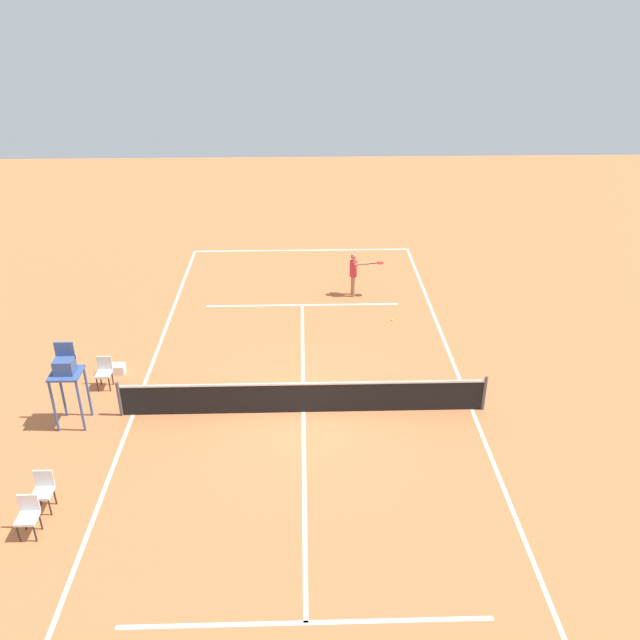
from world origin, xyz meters
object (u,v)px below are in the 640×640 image
at_px(player_serving, 355,271).
at_px(courtside_chair_far, 43,489).
at_px(umpire_chair, 66,372).
at_px(tennis_ball, 392,320).
at_px(equipment_bag, 112,369).
at_px(courtside_chair_mid, 104,371).
at_px(courtside_chair_near, 28,514).

xyz_separation_m(player_serving, courtside_chair_far, (7.90, 11.28, -0.48)).
height_order(player_serving, umpire_chair, umpire_chair).
height_order(tennis_ball, equipment_bag, equipment_bag).
bearing_deg(courtside_chair_mid, umpire_chair, 78.35).
distance_m(courtside_chair_near, equipment_bag, 6.63).
height_order(tennis_ball, courtside_chair_far, courtside_chair_far).
height_order(courtside_chair_near, courtside_chair_mid, same).
bearing_deg(player_serving, umpire_chair, -52.86).
xyz_separation_m(umpire_chair, equipment_bag, (-0.38, -2.54, -1.46)).
relative_size(courtside_chair_mid, equipment_bag, 1.25).
relative_size(player_serving, courtside_chair_near, 1.80).
bearing_deg(courtside_chair_far, courtside_chair_mid, -90.59).
bearing_deg(umpire_chair, courtside_chair_far, 95.52).
xyz_separation_m(player_serving, tennis_ball, (-1.20, 2.15, -0.98)).
bearing_deg(courtside_chair_near, equipment_bag, -90.99).
xyz_separation_m(player_serving, courtside_chair_near, (7.96, 12.07, -0.48)).
relative_size(player_serving, tennis_ball, 25.10).
distance_m(tennis_ball, courtside_chair_far, 12.90).
relative_size(tennis_ball, courtside_chair_near, 0.07).
xyz_separation_m(player_serving, umpire_chair, (8.22, 7.99, 0.59)).
height_order(courtside_chair_far, equipment_bag, courtside_chair_far).
bearing_deg(equipment_bag, courtside_chair_far, 89.44).
bearing_deg(courtside_chair_near, tennis_ball, -132.72).
xyz_separation_m(courtside_chair_mid, courtside_chair_far, (0.05, 5.09, 0.00)).
xyz_separation_m(umpire_chair, courtside_chair_far, (-0.32, 3.29, -1.07)).
height_order(courtside_chair_mid, courtside_chair_far, same).
bearing_deg(player_serving, courtside_chair_far, -42.04).
height_order(umpire_chair, courtside_chair_near, umpire_chair).
height_order(tennis_ball, courtside_chair_mid, courtside_chair_mid).
bearing_deg(courtside_chair_mid, equipment_bag, -90.37).
xyz_separation_m(courtside_chair_near, equipment_bag, (-0.11, -6.62, -0.38)).
bearing_deg(player_serving, equipment_bag, -62.24).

